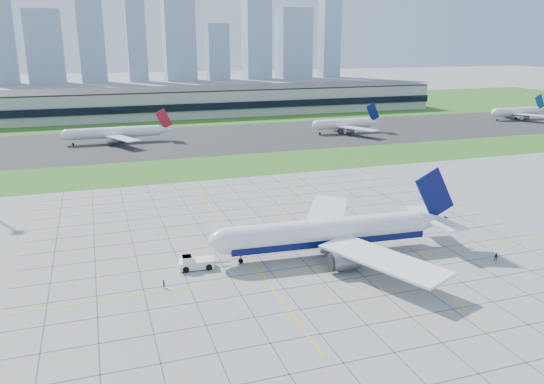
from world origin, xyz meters
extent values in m
plane|color=gray|center=(0.00, 0.00, 0.00)|extent=(1400.00, 1400.00, 0.00)
cube|color=#3A6A1E|center=(0.00, 90.00, 0.02)|extent=(700.00, 35.00, 0.04)
cube|color=#383838|center=(0.00, 145.00, 0.03)|extent=(700.00, 75.00, 0.04)
cube|color=#3A6A1E|center=(0.00, 255.00, 0.02)|extent=(700.00, 145.00, 0.04)
cube|color=#474744|center=(-48.00, 10.00, 0.01)|extent=(0.18, 130.00, 0.02)
cube|color=#474744|center=(-40.00, 10.00, 0.01)|extent=(0.18, 130.00, 0.02)
cube|color=#474744|center=(-32.00, 10.00, 0.01)|extent=(0.18, 130.00, 0.02)
cube|color=#474744|center=(-24.00, 10.00, 0.01)|extent=(0.18, 130.00, 0.02)
cube|color=#474744|center=(-16.00, 10.00, 0.01)|extent=(0.18, 130.00, 0.02)
cube|color=#474744|center=(-8.00, 10.00, 0.01)|extent=(0.18, 130.00, 0.02)
cube|color=#474744|center=(0.00, 10.00, 0.01)|extent=(0.18, 130.00, 0.02)
cube|color=#474744|center=(8.00, 10.00, 0.01)|extent=(0.18, 130.00, 0.02)
cube|color=#474744|center=(16.00, 10.00, 0.01)|extent=(0.18, 130.00, 0.02)
cube|color=#474744|center=(24.00, 10.00, 0.01)|extent=(0.18, 130.00, 0.02)
cube|color=#474744|center=(32.00, 10.00, 0.01)|extent=(0.18, 130.00, 0.02)
cube|color=#474744|center=(40.00, 10.00, 0.01)|extent=(0.18, 130.00, 0.02)
cube|color=#474744|center=(48.00, 10.00, 0.01)|extent=(0.18, 130.00, 0.02)
cube|color=#474744|center=(0.00, -32.00, 0.01)|extent=(110.00, 0.18, 0.02)
cube|color=#474744|center=(0.00, -24.00, 0.01)|extent=(110.00, 0.18, 0.02)
cube|color=#474744|center=(0.00, -16.00, 0.01)|extent=(110.00, 0.18, 0.02)
cube|color=#474744|center=(0.00, -8.00, 0.01)|extent=(110.00, 0.18, 0.02)
cube|color=#474744|center=(0.00, 0.00, 0.01)|extent=(110.00, 0.18, 0.02)
cube|color=#474744|center=(0.00, 8.00, 0.01)|extent=(110.00, 0.18, 0.02)
cube|color=#474744|center=(0.00, 16.00, 0.01)|extent=(110.00, 0.18, 0.02)
cube|color=#474744|center=(0.00, 24.00, 0.01)|extent=(110.00, 0.18, 0.02)
cube|color=#474744|center=(0.00, 32.00, 0.01)|extent=(110.00, 0.18, 0.02)
cube|color=#474744|center=(0.00, 40.00, 0.01)|extent=(110.00, 0.18, 0.02)
cube|color=#474744|center=(0.00, 48.00, 0.01)|extent=(110.00, 0.18, 0.02)
cube|color=#474744|center=(0.00, 56.00, 0.01)|extent=(110.00, 0.18, 0.02)
cube|color=#474744|center=(0.00, 64.00, 0.01)|extent=(110.00, 0.18, 0.02)
cube|color=yellow|center=(0.00, -2.00, 0.02)|extent=(120.00, 0.25, 0.03)
cube|color=yellow|center=(-10.00, 20.00, 0.02)|extent=(0.25, 100.00, 0.03)
cube|color=yellow|center=(18.00, 20.00, 0.02)|extent=(0.25, 100.00, 0.03)
cube|color=#B7B7B2|center=(40.00, 230.00, 7.50)|extent=(260.00, 42.00, 15.00)
cube|color=black|center=(40.00, 208.50, 7.00)|extent=(260.00, 1.00, 4.00)
cube|color=black|center=(40.00, 230.00, 15.40)|extent=(260.00, 42.00, 0.80)
cube|color=#97A8C6|center=(-78.00, 520.00, 37.00)|extent=(35.00, 31.50, 74.00)
cube|color=#97A8C6|center=(-32.00, 520.00, 59.00)|extent=(26.00, 23.40, 118.00)
cube|color=#97A8C6|center=(14.00, 520.00, 44.00)|extent=(20.00, 18.00, 88.00)
cube|color=#97A8C6|center=(60.00, 520.00, 75.00)|extent=(33.00, 29.70, 150.00)
cube|color=#97A8C6|center=(103.00, 520.00, 31.00)|extent=(24.00, 21.60, 62.00)
cube|color=#97A8C6|center=(150.00, 520.00, 64.00)|extent=(29.00, 26.10, 128.00)
cube|color=#97A8C6|center=(196.00, 520.00, 40.00)|extent=(36.00, 32.40, 80.00)
cube|color=#97A8C6|center=(242.00, 520.00, 52.50)|extent=(22.00, 19.80, 105.00)
cylinder|color=white|center=(6.06, 4.47, 5.04)|extent=(41.63, 7.97, 5.40)
cube|color=#060C45|center=(6.06, 4.47, 3.33)|extent=(41.61, 7.61, 1.44)
ellipsoid|color=white|center=(-14.59, 5.76, 5.04)|extent=(8.95, 5.93, 5.40)
cube|color=black|center=(-16.56, 5.89, 5.49)|extent=(2.15, 3.00, 0.54)
cone|color=white|center=(29.85, 2.98, 5.31)|extent=(7.50, 5.57, 5.13)
cube|color=#060C45|center=(30.30, 2.95, 11.33)|extent=(9.82, 1.06, 11.48)
cube|color=white|center=(12.34, 18.49, 4.14)|extent=(19.48, 25.90, 0.87)
cube|color=white|center=(10.55, -10.23, 4.14)|extent=(17.10, 26.37, 0.87)
cylinder|color=slate|center=(6.65, 13.89, 2.34)|extent=(6.05, 3.78, 3.42)
cylinder|color=slate|center=(5.47, -4.96, 2.34)|extent=(6.05, 3.78, 3.42)
cylinder|color=gray|center=(-12.34, 5.62, 1.17)|extent=(0.34, 0.34, 2.34)
cylinder|color=black|center=(-12.34, 5.62, 0.49)|extent=(1.02, 0.51, 0.99)
cylinder|color=black|center=(10.73, 7.06, 0.58)|extent=(1.23, 1.15, 1.17)
cylinder|color=black|center=(10.37, 1.31, 0.58)|extent=(1.23, 1.15, 1.17)
cube|color=white|center=(-21.20, 6.01, 1.01)|extent=(6.89, 3.54, 1.57)
cube|color=white|center=(-22.98, 6.13, 2.12)|extent=(2.16, 2.58, 1.23)
cube|color=black|center=(-22.98, 6.13, 2.35)|extent=(1.93, 2.34, 0.78)
cube|color=gray|center=(-16.40, 5.71, 0.67)|extent=(3.36, 0.41, 0.20)
cylinder|color=black|center=(-23.34, 7.60, 0.61)|extent=(1.26, 0.63, 1.23)
cylinder|color=black|center=(-23.52, 4.70, 0.61)|extent=(1.26, 0.63, 1.23)
cylinder|color=black|center=(-18.88, 7.32, 0.61)|extent=(1.26, 0.63, 1.23)
cylinder|color=black|center=(-19.06, 4.42, 0.61)|extent=(1.26, 0.63, 1.23)
imported|color=black|center=(-28.38, -0.62, 0.77)|extent=(0.67, 0.66, 1.55)
imported|color=black|center=(36.81, -10.00, 0.87)|extent=(1.06, 1.05, 1.73)
cylinder|color=white|center=(-29.55, 149.36, 4.50)|extent=(38.92, 4.80, 4.80)
cube|color=#AB132B|center=(-7.93, 149.36, 9.50)|extent=(7.46, 0.40, 9.15)
cube|color=white|center=(-26.85, 160.36, 3.70)|extent=(13.89, 20.66, 0.40)
cube|color=white|center=(-26.85, 138.36, 3.70)|extent=(13.89, 20.66, 0.40)
cylinder|color=black|center=(-26.31, 151.56, 0.50)|extent=(1.00, 1.00, 1.00)
cylinder|color=black|center=(-26.31, 147.16, 0.50)|extent=(1.00, 1.00, 1.00)
cylinder|color=white|center=(76.52, 140.57, 4.50)|extent=(27.99, 4.80, 4.80)
cube|color=#071246|center=(92.07, 140.57, 9.50)|extent=(7.46, 0.40, 9.15)
cube|color=white|center=(78.47, 151.57, 3.70)|extent=(13.89, 20.66, 0.40)
cube|color=white|center=(78.47, 129.57, 3.70)|extent=(13.89, 20.66, 0.40)
cylinder|color=black|center=(78.86, 142.77, 0.50)|extent=(1.00, 1.00, 1.00)
cylinder|color=black|center=(78.86, 138.37, 0.50)|extent=(1.00, 1.00, 1.00)
cylinder|color=white|center=(188.82, 150.06, 4.50)|extent=(28.49, 4.80, 4.80)
cube|color=navy|center=(204.65, 150.06, 9.50)|extent=(7.46, 0.40, 9.15)
cube|color=white|center=(190.80, 161.06, 3.70)|extent=(13.89, 20.66, 0.40)
cube|color=white|center=(190.80, 139.06, 3.70)|extent=(13.89, 20.66, 0.40)
cylinder|color=black|center=(191.20, 152.26, 0.50)|extent=(1.00, 1.00, 1.00)
cylinder|color=black|center=(191.20, 147.86, 0.50)|extent=(1.00, 1.00, 1.00)
camera|label=1|loc=(-37.90, -89.32, 42.87)|focal=35.00mm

